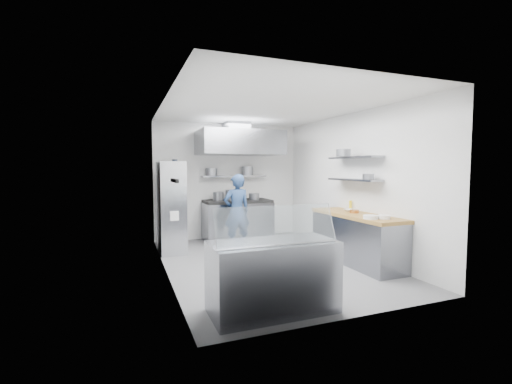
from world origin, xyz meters
name	(u,v)px	position (x,y,z in m)	size (l,w,h in m)	color
floor	(268,262)	(0.00, 0.00, 0.00)	(5.00, 5.00, 0.00)	#5F5F61
ceiling	(268,107)	(0.00, 0.00, 2.80)	(5.00, 5.00, 0.00)	silver
wall_back	(228,181)	(0.00, 2.50, 1.40)	(3.60, 0.02, 2.80)	white
wall_front	(356,197)	(0.00, -2.50, 1.40)	(3.60, 0.02, 2.80)	white
wall_left	(165,188)	(-1.80, 0.00, 1.40)	(5.00, 0.02, 2.80)	white
wall_right	(351,184)	(1.80, 0.00, 1.40)	(5.00, 0.02, 2.80)	white
gas_range	(237,221)	(0.10, 2.10, 0.45)	(1.60, 0.80, 0.90)	gray
cooktop	(237,201)	(0.10, 2.10, 0.93)	(1.57, 0.78, 0.06)	black
stock_pot_left	(218,196)	(-0.35, 2.15, 1.06)	(0.25, 0.25, 0.20)	slate
stock_pot_mid	(232,195)	(-0.02, 2.15, 1.08)	(0.32, 0.32, 0.24)	slate
stock_pot_right	(254,196)	(0.49, 2.00, 1.04)	(0.25, 0.25, 0.16)	slate
over_range_shelf	(234,176)	(0.10, 2.34, 1.52)	(1.60, 0.30, 0.04)	gray
shelf_pot_a	(211,172)	(-0.45, 2.40, 1.63)	(0.28, 0.28, 0.18)	slate
shelf_pot_b	(247,171)	(0.45, 2.37, 1.65)	(0.28, 0.28, 0.22)	slate
extractor_hood	(239,143)	(0.10, 1.93, 2.30)	(1.90, 1.15, 0.55)	gray
hood_duct	(236,128)	(0.10, 2.15, 2.68)	(0.55, 0.55, 0.24)	slate
red_firebox	(178,181)	(-1.25, 2.44, 1.42)	(0.22, 0.10, 0.26)	#AC2E0D
chef	(237,211)	(-0.19, 1.25, 0.80)	(0.58, 0.38, 1.59)	navy
wire_rack	(171,207)	(-1.53, 1.46, 0.93)	(0.50, 0.90, 1.85)	silver
rack_bin_a	(174,216)	(-1.53, 1.06, 0.80)	(0.16, 0.20, 0.18)	white
rack_bin_b	(171,189)	(-1.53, 1.45, 1.30)	(0.15, 0.19, 0.17)	yellow
rack_jar	(175,164)	(-1.48, 1.20, 1.80)	(0.11, 0.11, 0.18)	black
knife_strip	(175,181)	(-1.78, -0.90, 1.55)	(0.04, 0.55, 0.05)	black
prep_counter_base	(356,240)	(1.48, -0.60, 0.42)	(0.62, 2.00, 0.84)	gray
prep_counter_top	(356,215)	(1.48, -0.60, 0.87)	(0.65, 2.04, 0.06)	olive
plate_stack_a	(370,217)	(1.28, -1.22, 0.93)	(0.23, 0.23, 0.06)	white
plate_stack_b	(384,217)	(1.49, -1.28, 0.93)	(0.20, 0.20, 0.06)	white
copper_pan	(354,211)	(1.50, -0.51, 0.93)	(0.17, 0.17, 0.06)	#B86E33
squeeze_bottle	(350,205)	(1.75, -0.06, 0.99)	(0.06, 0.06, 0.18)	yellow
mixing_bowl	(349,210)	(1.54, -0.32, 0.92)	(0.19, 0.19, 0.05)	white
wall_shelf_lower	(354,180)	(1.64, -0.30, 1.50)	(0.30, 1.30, 0.04)	gray
wall_shelf_upper	(354,157)	(1.64, -0.30, 1.92)	(0.30, 1.30, 0.04)	gray
shelf_pot_c	(368,177)	(1.62, -0.73, 1.57)	(0.20, 0.20, 0.10)	slate
shelf_pot_d	(343,153)	(1.49, -0.16, 2.01)	(0.27, 0.27, 0.14)	slate
display_case	(273,277)	(-0.79, -2.00, 0.42)	(1.50, 0.70, 0.85)	gray
display_glass	(277,225)	(-0.79, -2.12, 1.07)	(1.47, 0.02, 0.45)	silver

